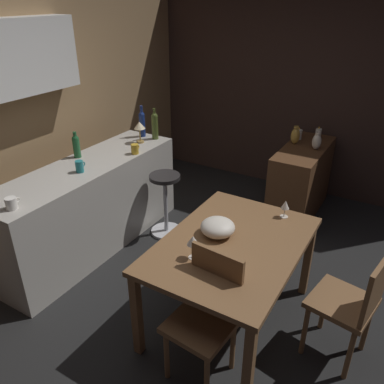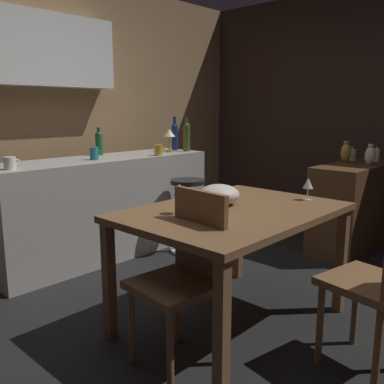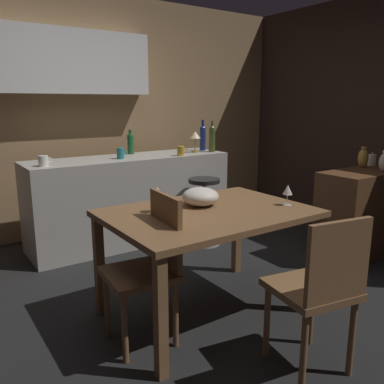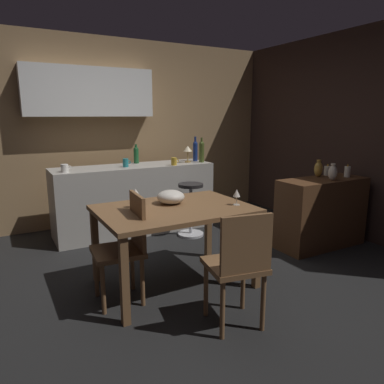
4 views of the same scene
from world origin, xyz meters
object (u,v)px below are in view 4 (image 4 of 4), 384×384
(dining_table, at_px, (174,216))
(wine_bottle_olive, at_px, (202,151))
(fruit_bowl, at_px, (171,197))
(wine_bottle_green, at_px, (136,154))
(cup_mustard, at_px, (174,161))
(bar_stool, at_px, (191,208))
(pillar_candle_tall, at_px, (347,172))
(wine_bottle_cobalt, at_px, (195,150))
(cup_teal, at_px, (126,163))
(sideboard_cabinet, at_px, (321,213))
(cup_white, at_px, (65,168))
(wine_glass_left, at_px, (136,193))
(chair_near_window, at_px, (126,244))
(counter_lamp, at_px, (188,150))
(wine_glass_right, at_px, (237,194))
(vase_brass, at_px, (318,169))
(vase_ceramic_ivory, at_px, (333,173))
(pillar_candle_short, at_px, (327,171))
(chair_by_doorway, at_px, (238,264))

(dining_table, distance_m, wine_bottle_olive, 1.97)
(fruit_bowl, height_order, wine_bottle_olive, wine_bottle_olive)
(wine_bottle_green, distance_m, cup_mustard, 0.57)
(bar_stool, distance_m, pillar_candle_tall, 1.97)
(dining_table, xyz_separation_m, wine_bottle_cobalt, (1.18, 1.69, 0.40))
(fruit_bowl, distance_m, cup_teal, 1.45)
(sideboard_cabinet, height_order, wine_bottle_cobalt, wine_bottle_cobalt)
(wine_bottle_cobalt, height_order, cup_white, wine_bottle_cobalt)
(wine_glass_left, bearing_deg, chair_near_window, -130.32)
(cup_teal, bearing_deg, dining_table, -93.40)
(sideboard_cabinet, xyz_separation_m, wine_bottle_cobalt, (-0.80, 1.64, 0.65))
(fruit_bowl, relative_size, counter_lamp, 1.11)
(counter_lamp, bearing_deg, cup_teal, -179.44)
(wine_bottle_green, xyz_separation_m, wine_bottle_cobalt, (0.84, -0.17, 0.03))
(wine_bottle_green, relative_size, cup_teal, 2.42)
(wine_glass_right, height_order, vase_brass, vase_brass)
(wine_glass_right, height_order, wine_bottle_olive, wine_bottle_olive)
(cup_white, xyz_separation_m, vase_brass, (2.70, -1.32, -0.03))
(cup_white, distance_m, vase_ceramic_ivory, 3.08)
(chair_near_window, distance_m, wine_bottle_cobalt, 2.48)
(vase_ceramic_ivory, bearing_deg, wine_bottle_olive, 116.86)
(pillar_candle_short, bearing_deg, wine_bottle_green, 138.54)
(wine_bottle_green, bearing_deg, vase_brass, -44.47)
(wine_glass_right, xyz_separation_m, wine_bottle_green, (-0.20, 2.06, 0.18))
(cup_mustard, distance_m, pillar_candle_tall, 2.15)
(dining_table, relative_size, vase_brass, 6.54)
(wine_glass_left, bearing_deg, dining_table, -26.93)
(fruit_bowl, bearing_deg, wine_glass_left, 177.96)
(dining_table, distance_m, fruit_bowl, 0.21)
(sideboard_cabinet, height_order, wine_glass_right, wine_glass_right)
(wine_glass_left, relative_size, vase_brass, 0.85)
(chair_by_doorway, height_order, wine_bottle_cobalt, wine_bottle_cobalt)
(fruit_bowl, xyz_separation_m, wine_bottle_cobalt, (1.14, 1.55, 0.25))
(vase_ceramic_ivory, bearing_deg, wine_glass_right, -174.30)
(fruit_bowl, bearing_deg, chair_by_doorway, -86.93)
(bar_stool, distance_m, pillar_candle_short, 1.77)
(sideboard_cabinet, bearing_deg, wine_glass_left, 177.62)
(bar_stool, bearing_deg, wine_glass_right, -100.92)
(chair_near_window, height_order, vase_brass, vase_brass)
(fruit_bowl, bearing_deg, wine_bottle_green, 79.90)
(cup_white, bearing_deg, fruit_bowl, -63.22)
(pillar_candle_tall, bearing_deg, wine_glass_left, 176.99)
(chair_near_window, bearing_deg, dining_table, 6.61)
(wine_glass_left, height_order, vase_brass, vase_brass)
(bar_stool, bearing_deg, vase_brass, -37.40)
(wine_bottle_cobalt, distance_m, cup_white, 1.85)
(fruit_bowl, xyz_separation_m, cup_white, (-0.70, 1.38, 0.14))
(sideboard_cabinet, xyz_separation_m, wine_glass_right, (-1.44, -0.26, 0.44))
(cup_white, bearing_deg, dining_table, -66.51)
(pillar_candle_short, bearing_deg, vase_brass, -175.97)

